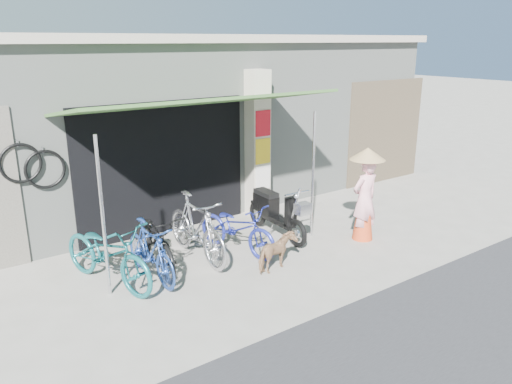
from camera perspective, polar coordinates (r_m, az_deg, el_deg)
ground at (r=8.48m, az=5.07°, el=-7.86°), size 80.00×80.00×0.00m
bicycle_shop at (r=12.14m, az=-10.62°, el=8.56°), size 12.30×5.30×3.66m
shop_pillar at (r=10.36m, az=0.10°, el=5.54°), size 0.42×0.44×3.00m
awning at (r=8.58m, az=-6.36°, el=9.91°), size 4.60×1.88×2.72m
neighbour_right at (r=13.29m, az=14.54°, el=6.69°), size 2.60×0.06×2.60m
bike_teal at (r=7.80m, az=-16.60°, el=-6.71°), size 1.25×2.09×1.03m
bike_blue at (r=7.85m, az=-11.97°, el=-6.63°), size 0.49×1.56×0.93m
bike_black at (r=8.18m, az=-11.45°, el=-5.40°), size 0.86×1.92×0.98m
bike_silver at (r=8.39m, az=-6.83°, el=-4.06°), size 0.53×1.87×1.12m
bike_navy at (r=8.65m, az=-2.18°, el=-4.11°), size 1.01×1.79×0.89m
street_dog at (r=8.03m, az=2.43°, el=-6.94°), size 0.78×0.49×0.61m
moped at (r=9.37m, az=2.18°, el=-2.28°), size 0.51×1.80×1.02m
nun at (r=9.28m, az=12.35°, el=-0.30°), size 0.64×0.64×1.73m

